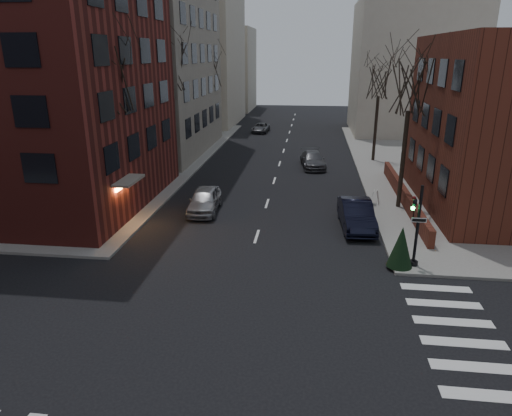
# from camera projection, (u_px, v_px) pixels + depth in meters

# --- Properties ---
(ground) EXTENTS (160.00, 160.00, 0.00)m
(ground) POSITION_uv_depth(u_px,v_px,m) (212.00, 378.00, 14.61)
(ground) COLOR black
(ground) RESTS_ON ground
(building_left_brick) EXTENTS (15.00, 15.00, 18.00)m
(building_left_brick) POSITION_uv_depth(u_px,v_px,m) (23.00, 67.00, 28.97)
(building_left_brick) COLOR maroon
(building_left_brick) RESTS_ON ground
(building_left_tan) EXTENTS (18.00, 18.00, 28.00)m
(building_left_tan) POSITION_uv_depth(u_px,v_px,m) (109.00, 8.00, 43.96)
(building_left_tan) COLOR gray
(building_left_tan) RESTS_ON ground
(low_wall_right) EXTENTS (0.35, 16.00, 1.00)m
(low_wall_right) POSITION_uv_depth(u_px,v_px,m) (404.00, 195.00, 31.19)
(low_wall_right) COLOR #5A251A
(low_wall_right) RESTS_ON sidewalk_far_right
(building_distant_la) EXTENTS (14.00, 16.00, 18.00)m
(building_distant_la) POSITION_uv_depth(u_px,v_px,m) (189.00, 59.00, 65.08)
(building_distant_la) COLOR #BEB4A1
(building_distant_la) RESTS_ON ground
(building_distant_ra) EXTENTS (14.00, 14.00, 16.00)m
(building_distant_ra) POSITION_uv_depth(u_px,v_px,m) (411.00, 68.00, 57.27)
(building_distant_ra) COLOR #BEB4A1
(building_distant_ra) RESTS_ON ground
(building_distant_lb) EXTENTS (10.00, 12.00, 14.00)m
(building_distant_lb) POSITION_uv_depth(u_px,v_px,m) (225.00, 69.00, 81.46)
(building_distant_lb) COLOR #BEB4A1
(building_distant_lb) RESTS_ON ground
(traffic_signal) EXTENTS (0.76, 0.44, 4.00)m
(traffic_signal) POSITION_uv_depth(u_px,v_px,m) (416.00, 231.00, 21.54)
(traffic_signal) COLOR black
(traffic_signal) RESTS_ON sidewalk_far_right
(tree_left_a) EXTENTS (4.18, 4.18, 10.26)m
(tree_left_a) POSITION_uv_depth(u_px,v_px,m) (108.00, 79.00, 26.03)
(tree_left_a) COLOR #2D231C
(tree_left_a) RESTS_ON sidewalk_far_left
(tree_left_b) EXTENTS (4.40, 4.40, 10.80)m
(tree_left_b) POSITION_uv_depth(u_px,v_px,m) (170.00, 65.00, 37.16)
(tree_left_b) COLOR #2D231C
(tree_left_b) RESTS_ON sidewalk_far_left
(tree_left_c) EXTENTS (3.96, 3.96, 9.72)m
(tree_left_c) POSITION_uv_depth(u_px,v_px,m) (208.00, 70.00, 50.59)
(tree_left_c) COLOR #2D231C
(tree_left_c) RESTS_ON sidewalk_far_left
(tree_right_a) EXTENTS (3.96, 3.96, 9.72)m
(tree_right_a) POSITION_uv_depth(u_px,v_px,m) (411.00, 85.00, 27.92)
(tree_right_a) COLOR #2D231C
(tree_right_a) RESTS_ON sidewalk_far_right
(tree_right_b) EXTENTS (3.74, 3.74, 9.18)m
(tree_right_b) POSITION_uv_depth(u_px,v_px,m) (380.00, 79.00, 41.21)
(tree_right_b) COLOR #2D231C
(tree_right_b) RESTS_ON sidewalk_far_right
(streetlamp_near) EXTENTS (0.36, 0.36, 6.28)m
(streetlamp_near) POSITION_uv_depth(u_px,v_px,m) (166.00, 131.00, 34.84)
(streetlamp_near) COLOR black
(streetlamp_near) RESTS_ON sidewalk_far_left
(streetlamp_far) EXTENTS (0.36, 0.36, 6.28)m
(streetlamp_far) POSITION_uv_depth(u_px,v_px,m) (218.00, 103.00, 53.63)
(streetlamp_far) COLOR black
(streetlamp_far) RESTS_ON sidewalk_far_left
(parked_sedan) EXTENTS (2.07, 5.12, 1.65)m
(parked_sedan) POSITION_uv_depth(u_px,v_px,m) (356.00, 215.00, 26.93)
(parked_sedan) COLOR black
(parked_sedan) RESTS_ON ground
(car_lane_silver) EXTENTS (2.07, 4.65, 1.55)m
(car_lane_silver) POSITION_uv_depth(u_px,v_px,m) (205.00, 200.00, 29.72)
(car_lane_silver) COLOR #95969A
(car_lane_silver) RESTS_ON ground
(car_lane_gray) EXTENTS (2.57, 5.06, 1.41)m
(car_lane_gray) POSITION_uv_depth(u_px,v_px,m) (313.00, 160.00, 41.21)
(car_lane_gray) COLOR #434449
(car_lane_gray) RESTS_ON ground
(car_lane_far) EXTENTS (2.19, 4.31, 1.17)m
(car_lane_far) POSITION_uv_depth(u_px,v_px,m) (261.00, 128.00, 59.42)
(car_lane_far) COLOR #46474C
(car_lane_far) RESTS_ON ground
(sandwich_board) EXTENTS (0.55, 0.68, 0.97)m
(sandwich_board) POSITION_uv_depth(u_px,v_px,m) (375.00, 197.00, 30.78)
(sandwich_board) COLOR silver
(sandwich_board) RESTS_ON sidewalk_far_right
(evergreen_shrub) EXTENTS (1.38, 1.38, 2.02)m
(evergreen_shrub) POSITION_uv_depth(u_px,v_px,m) (401.00, 247.00, 21.64)
(evergreen_shrub) COLOR black
(evergreen_shrub) RESTS_ON sidewalk_far_right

